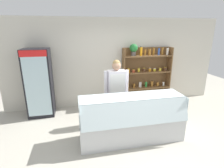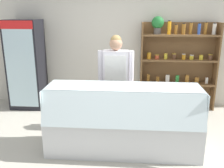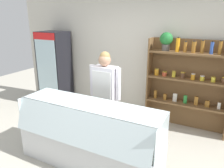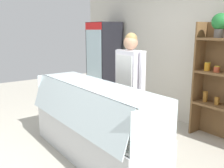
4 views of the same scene
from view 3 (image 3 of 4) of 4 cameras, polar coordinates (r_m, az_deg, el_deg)
The scene contains 6 objects.
ground_plane at distance 3.67m, azimuth -3.84°, elevation -20.36°, with size 12.00×12.00×0.00m, color #B7B2A3.
back_wall at distance 4.88m, azimuth 8.70°, elevation 6.68°, with size 6.80×0.10×2.70m, color beige.
drinks_fridge at distance 5.76m, azimuth -14.69°, elevation 3.78°, with size 0.69×0.59×1.88m.
shelving_unit at distance 4.53m, azimuth 18.68°, elevation 1.64°, with size 1.57×0.29×1.94m.
deli_display_case at distance 3.55m, azimuth -5.94°, elevation -15.75°, with size 2.24×0.74×1.01m.
shop_clerk at distance 3.92m, azimuth -1.88°, elevation -1.36°, with size 0.62×0.25×1.66m.
Camera 3 is at (1.54, -2.46, 2.26)m, focal length 35.00 mm.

